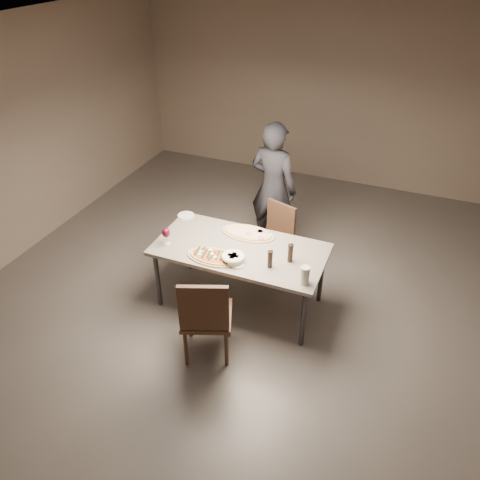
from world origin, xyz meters
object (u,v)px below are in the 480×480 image
at_px(bread_basket, 233,258).
at_px(pepper_mill_left, 270,259).
at_px(zucchini_pizza, 213,256).
at_px(chair_far, 275,235).
at_px(carafe, 305,275).
at_px(chair_near, 206,315).
at_px(dining_table, 240,252).
at_px(diner, 273,188).
at_px(ham_pizza, 248,233).

height_order(bread_basket, pepper_mill_left, pepper_mill_left).
height_order(zucchini_pizza, chair_far, chair_far).
distance_m(carafe, chair_far, 1.28).
relative_size(zucchini_pizza, pepper_mill_left, 2.61).
relative_size(bread_basket, chair_near, 0.24).
distance_m(dining_table, bread_basket, 0.27).
relative_size(dining_table, bread_basket, 7.61).
bearing_deg(chair_far, bread_basket, 101.53).
bearing_deg(diner, chair_near, 103.26).
height_order(bread_basket, carafe, carafe).
bearing_deg(zucchini_pizza, bread_basket, -18.18).
bearing_deg(chair_near, diner, 70.74).
height_order(bread_basket, chair_near, chair_near).
xyz_separation_m(dining_table, pepper_mill_left, (0.40, -0.20, 0.16)).
relative_size(zucchini_pizza, chair_near, 0.56).
bearing_deg(bread_basket, diner, 93.11).
bearing_deg(chair_near, pepper_mill_left, 39.34).
bearing_deg(chair_far, dining_table, 97.21).
bearing_deg(chair_near, ham_pizza, 70.23).
relative_size(carafe, chair_near, 0.18).
distance_m(pepper_mill_left, chair_near, 0.84).
relative_size(zucchini_pizza, ham_pizza, 0.93).
bearing_deg(chair_near, carafe, 15.37).
bearing_deg(pepper_mill_left, bread_basket, -171.45).
bearing_deg(dining_table, diner, 92.48).
bearing_deg(zucchini_pizza, ham_pizza, 50.25).
distance_m(dining_table, zucchini_pizza, 0.34).
distance_m(chair_far, diner, 0.63).
bearing_deg(carafe, diner, 118.49).
bearing_deg(dining_table, chair_near, -89.38).
height_order(bread_basket, chair_far, chair_far).
bearing_deg(dining_table, carafe, -21.57).
relative_size(bread_basket, pepper_mill_left, 1.10).
bearing_deg(pepper_mill_left, ham_pizza, 130.90).
xyz_separation_m(chair_near, chair_far, (0.14, 1.63, -0.07)).
xyz_separation_m(dining_table, bread_basket, (0.03, -0.25, 0.11)).
relative_size(zucchini_pizza, diner, 0.33).
distance_m(chair_near, chair_far, 1.64).
height_order(zucchini_pizza, carafe, carafe).
distance_m(ham_pizza, diner, 0.95).
height_order(chair_far, diner, diner).
height_order(chair_near, diner, diner).
relative_size(carafe, chair_far, 0.21).
xyz_separation_m(bread_basket, carafe, (0.75, -0.06, 0.04)).
bearing_deg(diner, bread_basket, 104.67).
distance_m(dining_table, chair_near, 0.89).
height_order(ham_pizza, carafe, carafe).
distance_m(zucchini_pizza, bread_basket, 0.22).
distance_m(bread_basket, pepper_mill_left, 0.38).
xyz_separation_m(zucchini_pizza, carafe, (0.97, -0.04, 0.07)).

